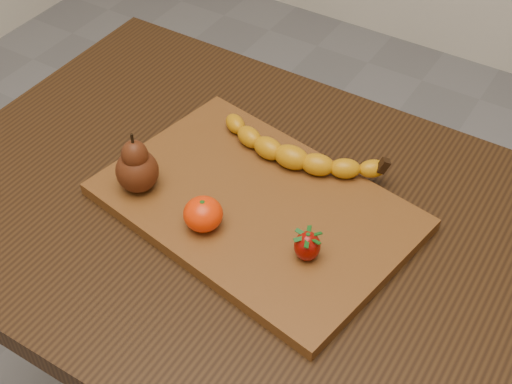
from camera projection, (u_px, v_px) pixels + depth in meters
The scene contains 6 objects.
table at pixel (247, 253), 1.14m from camera, with size 1.00×0.70×0.76m.
cutting_board at pixel (256, 206), 1.06m from camera, with size 0.45×0.30×0.02m, color brown.
banana at pixel (291, 157), 1.10m from camera, with size 0.24×0.06×0.04m, color #C68409, non-canonical shape.
pear at pixel (136, 162), 1.04m from camera, with size 0.06×0.06×0.10m, color #4C1F0C, non-canonical shape.
mandarin at pixel (203, 214), 1.00m from camera, with size 0.06×0.06×0.05m, color #F33002.
strawberry at pixel (307, 245), 0.96m from camera, with size 0.04×0.04×0.05m, color #880903, non-canonical shape.
Camera 1 is at (0.41, -0.63, 1.52)m, focal length 50.00 mm.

